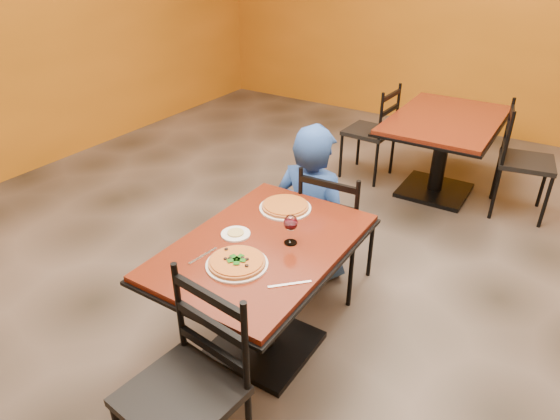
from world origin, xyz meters
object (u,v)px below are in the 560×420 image
Objects in this scene: side_plate at (236,234)px; chair_main_near at (180,397)px; plate_far at (285,208)px; diner at (312,201)px; chair_second_left at (369,132)px; plate_main at (237,264)px; chair_second_right at (526,162)px; pizza_far at (285,206)px; pizza_main at (237,262)px; wine_glass at (291,228)px; table_main at (263,272)px; chair_main_far at (337,226)px; table_second at (443,137)px.

chair_main_near is at bearing -69.11° from side_plate.
side_plate is (-0.07, -0.39, 0.00)m from plate_far.
diner is 0.89m from side_plate.
chair_second_left is 3.03× the size of plate_main.
side_plate is (-1.13, -2.58, 0.27)m from chair_second_right.
plate_far is (0.07, -0.47, 0.19)m from diner.
pizza_far is (0.39, -2.19, 0.30)m from chair_second_left.
side_plate is at bearing -100.66° from pizza_far.
wine_glass is (0.12, 0.31, 0.07)m from pizza_main.
plate_main is at bearing 99.65° from diner.
table_main is at bearing -75.65° from plate_far.
chair_main_far is 0.53m from plate_far.
pizza_far is (-1.05, -2.19, 0.29)m from chair_second_right.
plate_far is 0.02m from pizza_far.
plate_far is (-0.10, 0.61, 0.00)m from plate_main.
chair_main_near reaches higher than plate_main.
table_second is at bearing 81.42° from pizza_far.
chair_main_near is at bearing -88.85° from wine_glass.
plate_far is at bearing 99.26° from diner.
pizza_main reaches higher than table_second.
table_second is 2.62m from side_plate.
table_main is at bearing 149.58° from chair_second_right.
table_second is at bearing 79.96° from chair_second_right.
wine_glass is at bearing 69.45° from pizza_main.
chair_main_near is 3.47× the size of pizza_far.
diner is (0.32, -1.72, 0.09)m from chair_second_left.
table_second is 7.62× the size of wine_glass.
chair_main_far is at bearing 87.24° from pizza_main.
pizza_main is at bearing 83.89° from chair_main_far.
table_second is 4.83× the size of pizza_main.
plate_far is (0.39, -2.19, 0.29)m from chair_second_left.
side_plate is (-0.23, -0.81, 0.29)m from chair_main_far.
plate_main is 0.02m from pizza_main.
wine_glass is at bearing -53.72° from pizza_far.
chair_main_near reaches higher than chair_main_far.
chair_main_far is 0.25m from diner.
wine_glass reaches higher than plate_far.
table_main is at bearing 82.76° from chair_main_far.
chair_main_far reaches higher than table_second.
pizza_main is 1.77× the size of side_plate.
chair_second_left is (-0.72, -0.00, -0.09)m from table_second.
diner is 3.97× the size of pizza_main.
chair_second_left is at bearing 100.12° from pizza_far.
diner is at bearing 99.11° from pizza_main.
table_second is at bearing 84.81° from table_main.
wine_glass is (0.61, -2.49, 0.37)m from chair_second_left.
diner reaches higher than table_main.
chair_main_near is at bearing -91.57° from table_second.
plate_far is 1.94× the size of side_plate.
plate_main is (-0.23, -2.81, 0.19)m from table_second.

